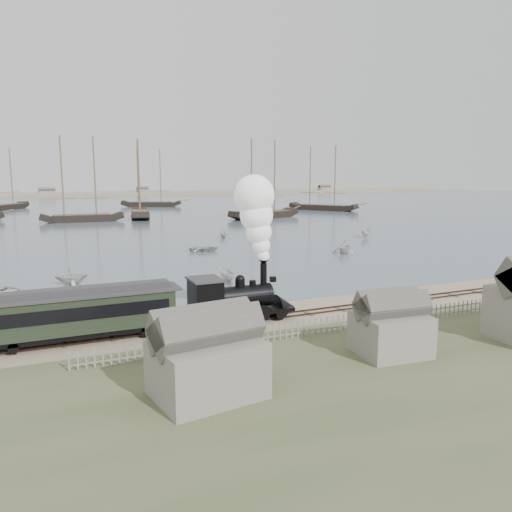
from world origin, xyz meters
name	(u,v)px	position (x,y,z in m)	size (l,w,h in m)	color
ground	(274,310)	(0.00, 0.00, 0.00)	(600.00, 600.00, 0.00)	tan
harbor_water	(81,204)	(0.00, 170.00, 0.03)	(600.00, 336.00, 0.06)	#455563
rail_track	(285,316)	(0.00, -2.00, 0.04)	(120.00, 1.80, 0.16)	#36251D
picket_fence_west	(230,348)	(-6.50, -7.00, 0.00)	(19.00, 0.10, 1.20)	slate
picket_fence_east	(461,316)	(12.50, -7.50, 0.00)	(15.00, 0.10, 1.20)	slate
shed_left	(207,396)	(-10.00, -13.00, 0.00)	(5.00, 4.00, 4.10)	slate
shed_mid	(390,354)	(2.00, -12.00, 0.00)	(4.00, 3.50, 3.60)	slate
far_spit	(67,196)	(0.00, 250.00, 0.00)	(500.00, 20.00, 1.80)	tan
locomotive	(253,257)	(-2.66, -2.00, 4.80)	(8.38, 3.13, 10.45)	black
passenger_coach	(80,312)	(-14.91, -2.00, 2.00)	(12.98, 2.50, 3.15)	black
beached_dinghy	(1,331)	(-19.75, 1.20, 0.41)	(3.98, 2.85, 0.83)	beige
rowboat_0	(8,292)	(-19.76, 13.62, 0.48)	(4.04, 2.88, 0.84)	beige
rowboat_1	(71,276)	(-14.21, 16.84, 0.88)	(3.10, 2.68, 1.64)	beige
rowboat_2	(227,276)	(0.26, 11.29, 0.67)	(3.18, 1.20, 1.23)	beige
rowboat_3	(204,248)	(4.68, 32.26, 0.49)	(4.19, 2.99, 0.87)	beige
rowboat_4	(344,247)	(21.98, 22.54, 0.97)	(3.46, 2.99, 1.82)	beige
rowboat_5	(365,233)	(35.61, 36.16, 0.79)	(3.79, 1.43, 1.46)	beige
rowboat_7	(223,233)	(12.80, 46.11, 0.84)	(2.97, 2.57, 1.57)	beige
schooner_2	(80,179)	(-6.75, 88.44, 10.06)	(18.71, 4.32, 20.00)	black
schooner_3	(139,179)	(7.91, 94.46, 10.06)	(20.75, 4.79, 20.00)	black
schooner_4	(265,179)	(36.82, 80.49, 10.06)	(21.40, 4.94, 20.00)	black
schooner_5	(324,178)	(66.06, 99.56, 10.06)	(22.05, 5.09, 20.00)	black
schooner_7	(5,178)	(-24.68, 144.34, 10.06)	(19.02, 4.39, 20.00)	black
schooner_8	(150,178)	(20.77, 140.12, 10.06)	(20.50, 4.73, 20.00)	black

